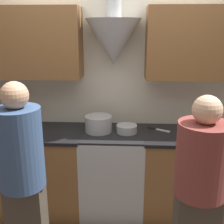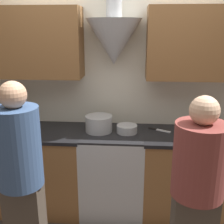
{
  "view_description": "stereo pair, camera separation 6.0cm",
  "coord_description": "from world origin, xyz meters",
  "views": [
    {
      "loc": [
        0.14,
        -2.36,
        1.95
      ],
      "look_at": [
        0.0,
        0.24,
        1.16
      ],
      "focal_mm": 45.0,
      "sensor_mm": 36.0,
      "label": 1
    },
    {
      "loc": [
        0.2,
        -2.36,
        1.95
      ],
      "look_at": [
        0.0,
        0.24,
        1.16
      ],
      "focal_mm": 45.0,
      "sensor_mm": 36.0,
      "label": 2
    }
  ],
  "objects": [
    {
      "name": "wall_back",
      "position": [
        -0.03,
        0.61,
        1.47
      ],
      "size": [
        8.4,
        0.55,
        2.6
      ],
      "color": "silver",
      "rests_on": "ground_plane"
    },
    {
      "name": "counter_left",
      "position": [
        -0.96,
        0.34,
        0.46
      ],
      "size": [
        1.3,
        0.62,
        0.91
      ],
      "color": "brown",
      "rests_on": "ground_plane"
    },
    {
      "name": "counter_right",
      "position": [
        0.88,
        0.34,
        0.46
      ],
      "size": [
        1.13,
        0.62,
        0.91
      ],
      "color": "brown",
      "rests_on": "ground_plane"
    },
    {
      "name": "stove_range",
      "position": [
        0.0,
        0.35,
        0.46
      ],
      "size": [
        0.65,
        0.6,
        0.91
      ],
      "color": "#B7BABC",
      "rests_on": "ground_plane"
    },
    {
      "name": "wine_bottle_4",
      "position": [
        -1.15,
        0.31,
        1.05
      ],
      "size": [
        0.08,
        0.08,
        0.34
      ],
      "color": "black",
      "rests_on": "counter_left"
    },
    {
      "name": "wine_bottle_5",
      "position": [
        -1.05,
        0.33,
        1.05
      ],
      "size": [
        0.07,
        0.07,
        0.36
      ],
      "color": "black",
      "rests_on": "counter_left"
    },
    {
      "name": "stock_pot",
      "position": [
        -0.15,
        0.37,
        0.99
      ],
      "size": [
        0.28,
        0.28,
        0.17
      ],
      "color": "#B7BABC",
      "rests_on": "stove_range"
    },
    {
      "name": "mixing_bowl",
      "position": [
        0.15,
        0.35,
        0.95
      ],
      "size": [
        0.21,
        0.21,
        0.08
      ],
      "color": "#B7BABC",
      "rests_on": "stove_range"
    },
    {
      "name": "orange_fruit",
      "position": [
        1.03,
        0.19,
        0.96
      ],
      "size": [
        0.09,
        0.09,
        0.09
      ],
      "color": "orange",
      "rests_on": "counter_right"
    },
    {
      "name": "chefs_knife",
      "position": [
        0.49,
        0.44,
        0.91
      ],
      "size": [
        0.23,
        0.15,
        0.01
      ],
      "rotation": [
        0.0,
        0.0,
        -0.51
      ],
      "color": "silver",
      "rests_on": "counter_right"
    },
    {
      "name": "person_foreground_left",
      "position": [
        -0.61,
        -0.57,
        0.89
      ],
      "size": [
        0.33,
        0.33,
        1.61
      ],
      "color": "#473D33",
      "rests_on": "ground_plane"
    },
    {
      "name": "person_foreground_right",
      "position": [
        0.64,
        -0.66,
        0.85
      ],
      "size": [
        0.35,
        0.35,
        1.55
      ],
      "color": "#473D33",
      "rests_on": "ground_plane"
    }
  ]
}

